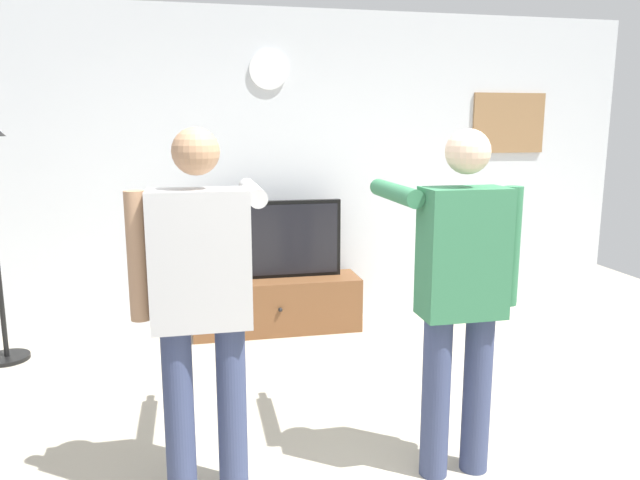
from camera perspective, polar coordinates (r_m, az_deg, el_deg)
The scene contains 7 objects.
back_wall at distance 5.28m, azimuth -3.63°, elevation 6.75°, with size 6.40×0.10×2.70m, color silver.
tv_stand at distance 5.13m, azimuth -4.18°, elevation -6.17°, with size 1.41×0.45×0.46m.
television at distance 5.04m, azimuth -4.34°, elevation 0.04°, with size 1.13×0.07×0.66m.
wall_clock at distance 5.21m, azimuth -4.95°, elevation 15.91°, with size 0.33×0.33×0.03m, color white.
framed_picture at distance 5.91m, azimuth 17.57°, elevation 10.62°, with size 0.71×0.04×0.55m, color #997047.
person_standing_nearer_lamp at distance 2.78m, azimuth -11.29°, elevation -4.90°, with size 0.63×0.78×1.73m.
person_standing_nearer_couch at distance 2.95m, azimuth 13.27°, elevation -4.33°, with size 0.58×0.78×1.72m.
Camera 1 is at (-0.77, -2.26, 1.73)m, focal length 33.44 mm.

